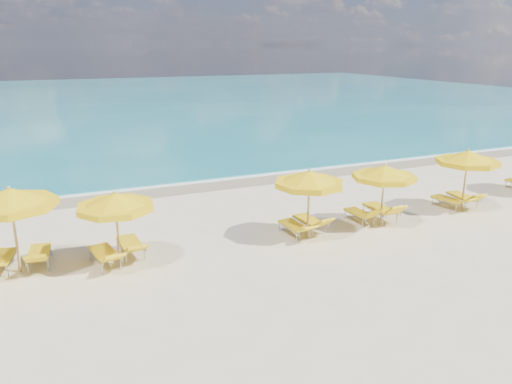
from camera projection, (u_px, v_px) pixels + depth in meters
name	position (u px, v px, depth m)	size (l,w,h in m)	color
ground_plane	(273.00, 237.00, 17.10)	(120.00, 120.00, 0.00)	beige
ocean	(100.00, 100.00, 59.32)	(120.00, 80.00, 0.30)	#16757E
wet_sand_band	(206.00, 184.00, 23.61)	(120.00, 2.60, 0.01)	tan
foam_line	(201.00, 180.00, 24.32)	(120.00, 1.20, 0.03)	white
whitecap_near	(61.00, 155.00, 29.76)	(14.00, 0.36, 0.05)	white
whitecap_far	(236.00, 125.00, 41.27)	(18.00, 0.30, 0.05)	white
umbrella_2	(10.00, 199.00, 13.85)	(2.61, 2.61, 2.59)	tan
umbrella_3	(115.00, 202.00, 14.37)	(2.76, 2.76, 2.31)	tan
umbrella_4	(309.00, 179.00, 16.54)	(2.76, 2.76, 2.40)	tan
umbrella_5	(384.00, 173.00, 17.64)	(2.37, 2.37, 2.31)	tan
umbrella_6	(468.00, 158.00, 19.40)	(2.64, 2.64, 2.46)	tan
lounger_2_left	(3.00, 263.00, 14.54)	(0.93, 1.89, 0.69)	#A5A8AD
lounger_2_right	(40.00, 258.00, 14.84)	(0.77, 1.88, 0.78)	#A5A8AD
lounger_3_left	(105.00, 258.00, 14.85)	(0.91, 1.95, 0.75)	#A5A8AD
lounger_3_right	(131.00, 249.00, 15.54)	(0.72, 1.94, 0.75)	#A5A8AD
lounger_4_left	(295.00, 230.00, 17.16)	(0.70, 1.80, 0.70)	#A5A8AD
lounger_4_right	(310.00, 225.00, 17.62)	(0.75, 1.85, 0.78)	#A5A8AD
lounger_5_left	(360.00, 217.00, 18.46)	(0.60, 1.65, 0.77)	#A5A8AD
lounger_5_right	(380.00, 213.00, 18.76)	(0.76, 2.00, 0.89)	#A5A8AD
lounger_6_left	(449.00, 203.00, 20.08)	(0.86, 1.82, 0.69)	#A5A8AD
lounger_6_right	(462.00, 200.00, 20.38)	(0.89, 1.90, 0.81)	#A5A8AD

